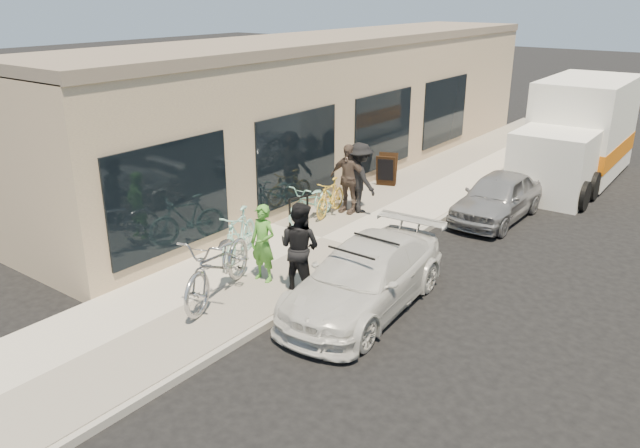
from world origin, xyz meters
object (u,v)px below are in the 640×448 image
Objects in this scene: moving_truck at (577,136)px; bystander_b at (348,178)px; man_standing at (300,247)px; bike_rack at (299,209)px; tandem_bike at (219,265)px; sedan_silver at (498,197)px; cruiser_bike_a at (239,235)px; bystander_a at (360,178)px; sandwich_board at (387,170)px; sedan_white at (365,277)px; woman_rider at (263,243)px; cruiser_bike_b at (312,202)px; cruiser_bike_c at (330,197)px.

moving_truck is 3.50× the size of bystander_b.
bike_rack is at bearing -53.76° from man_standing.
moving_truck is 7.88m from bystander_b.
man_standing is at bearing 29.34° from tandem_bike.
tandem_bike is at bearing -103.93° from moving_truck.
sedan_silver is 1.97× the size of cruiser_bike_a.
bike_rack is at bearing 99.47° from bystander_a.
sandwich_board is at bearing -52.00° from bystander_a.
cruiser_bike_a is (0.12, -2.13, 0.05)m from bike_rack.
sedan_white is at bearing -33.36° from bike_rack.
woman_rider is (-2.03, -0.46, 0.31)m from sedan_white.
tandem_bike is at bearing -77.29° from cruiser_bike_b.
sandwich_board is 6.00m from moving_truck.
tandem_bike is (-2.19, -1.47, 0.19)m from sedan_white.
sedan_white is at bearing -21.86° from cruiser_bike_a.
sandwich_board is at bearing 98.31° from bystander_b.
man_standing is (0.98, 1.11, 0.22)m from tandem_bike.
man_standing is 4.68m from bystander_a.
sedan_white is 2.43× the size of bystander_b.
cruiser_bike_a reaches higher than cruiser_bike_c.
woman_rider is at bearing -64.71° from bike_rack.
man_standing is (2.25, -6.78, 0.40)m from sandwich_board.
cruiser_bike_a is at bearing -97.81° from cruiser_bike_c.
man_standing reaches higher than sedan_silver.
sandwich_board is 7.16m from man_standing.
moving_truck is (0.51, 10.86, 0.72)m from sedan_white.
cruiser_bike_c is at bearing 89.95° from bike_rack.
cruiser_bike_c is (0.20, -3.02, -0.01)m from sandwich_board.
cruiser_bike_a reaches higher than cruiser_bike_b.
sandwich_board is at bearing 83.95° from cruiser_bike_c.
bystander_a is (0.54, 1.27, 0.41)m from cruiser_bike_b.
tandem_bike is at bearing -100.28° from woman_rider.
sedan_white is 5.99m from sedan_silver.
sandwich_board is 0.37× the size of tandem_bike.
bike_rack is 4.28m from sandwich_board.
cruiser_bike_c is at bearing 70.52° from cruiser_bike_a.
bystander_a is at bearing -96.00° from sandwich_board.
man_standing is at bearing -32.74° from cruiser_bike_a.
bike_rack is at bearing -130.52° from sedan_silver.
sedan_white reaches higher than cruiser_bike_a.
bystander_b is (-3.53, -7.04, -0.30)m from moving_truck.
bystander_a is (0.65, -2.39, 0.43)m from sandwich_board.
sedan_white reaches higher than sedan_silver.
bystander_b reaches higher than cruiser_bike_c.
bystander_b reaches higher than sedan_white.
bystander_a reaches higher than sedan_silver.
man_standing is at bearing -167.73° from sedan_white.
bystander_a reaches higher than bike_rack.
cruiser_bike_c is (-3.31, -2.58, 0.01)m from sedan_silver.
bystander_b is at bearing 66.66° from cruiser_bike_a.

